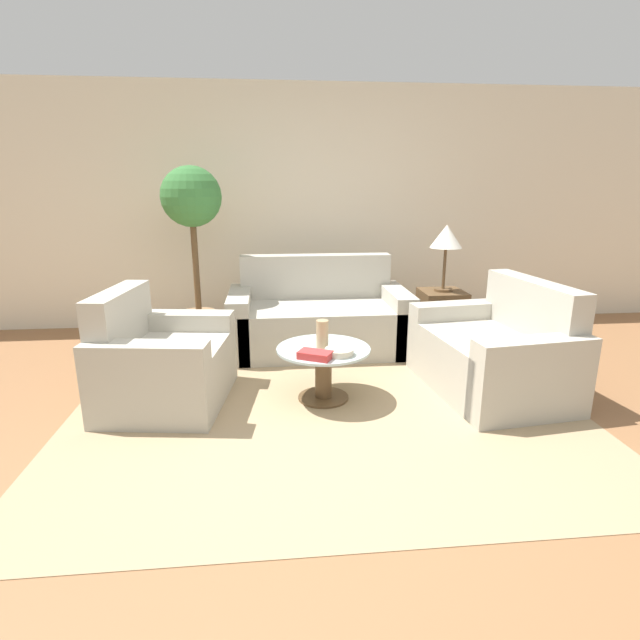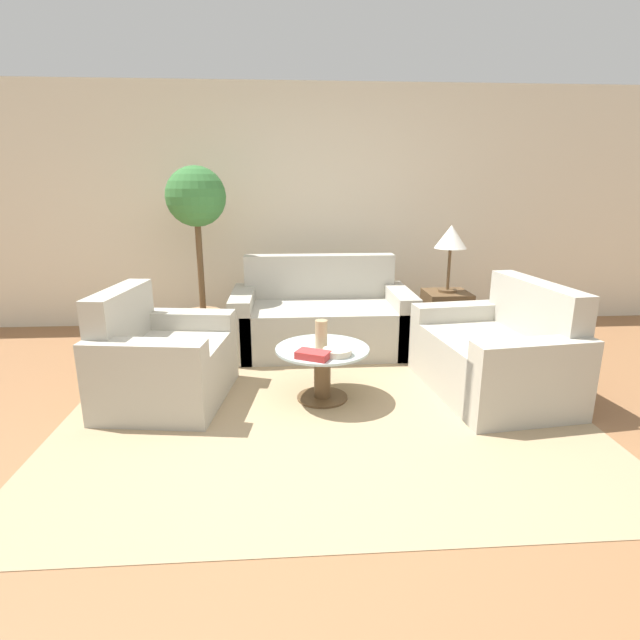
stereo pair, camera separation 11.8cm
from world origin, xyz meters
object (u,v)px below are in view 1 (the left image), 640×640
at_px(bowl, 339,352).
at_px(loveseat, 498,355).
at_px(coffee_table, 323,366).
at_px(potted_plant, 193,221).
at_px(table_lamp, 446,239).
at_px(book_stack, 315,355).
at_px(vase, 322,334).
at_px(sofa_main, 318,319).
at_px(armchair, 159,365).

bearing_deg(bowl, loveseat, 9.30).
bearing_deg(coffee_table, potted_plant, 127.05).
height_order(table_lamp, book_stack, table_lamp).
height_order(coffee_table, book_stack, book_stack).
height_order(table_lamp, vase, table_lamp).
height_order(coffee_table, table_lamp, table_lamp).
bearing_deg(coffee_table, table_lamp, 42.66).
distance_m(loveseat, bowl, 1.30).
distance_m(sofa_main, loveseat, 1.75).
height_order(sofa_main, vase, sofa_main).
distance_m(coffee_table, book_stack, 0.29).
bearing_deg(potted_plant, loveseat, -29.65).
distance_m(table_lamp, vase, 1.87).
bearing_deg(coffee_table, armchair, 176.23).
bearing_deg(loveseat, coffee_table, -94.96).
xyz_separation_m(loveseat, book_stack, (-1.45, -0.27, 0.15)).
height_order(loveseat, table_lamp, table_lamp).
distance_m(sofa_main, potted_plant, 1.52).
bearing_deg(book_stack, loveseat, 37.82).
relative_size(potted_plant, vase, 8.38).
relative_size(loveseat, table_lamp, 2.08).
distance_m(loveseat, vase, 1.40).
bearing_deg(table_lamp, loveseat, -87.38).
xyz_separation_m(armchair, vase, (1.20, -0.07, 0.22)).
bearing_deg(book_stack, armchair, -167.69).
distance_m(table_lamp, bowl, 1.95).
xyz_separation_m(sofa_main, coffee_table, (-0.08, -1.23, -0.02)).
bearing_deg(table_lamp, bowl, -131.60).
bearing_deg(book_stack, potted_plant, 148.56).
bearing_deg(book_stack, sofa_main, 110.96).
xyz_separation_m(sofa_main, table_lamp, (1.24, -0.01, 0.77)).
xyz_separation_m(sofa_main, book_stack, (-0.16, -1.45, 0.15)).
height_order(sofa_main, potted_plant, potted_plant).
xyz_separation_m(vase, book_stack, (-0.07, -0.23, -0.08)).
bearing_deg(armchair, sofa_main, -40.76).
bearing_deg(coffee_table, sofa_main, 86.20).
relative_size(sofa_main, vase, 8.22).
xyz_separation_m(coffee_table, bowl, (0.09, -0.16, 0.17)).
xyz_separation_m(table_lamp, vase, (-1.33, -1.21, -0.55)).
xyz_separation_m(sofa_main, loveseat, (1.29, -1.18, -0.00)).
bearing_deg(potted_plant, book_stack, -58.81).
height_order(sofa_main, bowl, sofa_main).
relative_size(loveseat, vase, 6.47).
relative_size(sofa_main, bowl, 8.34).
relative_size(sofa_main, coffee_table, 2.46).
height_order(sofa_main, loveseat, sofa_main).
bearing_deg(book_stack, coffee_table, 97.35).
distance_m(coffee_table, table_lamp, 1.96).
relative_size(vase, book_stack, 0.79).
bearing_deg(vase, armchair, 176.58).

